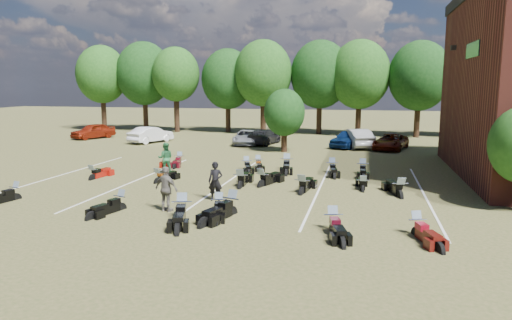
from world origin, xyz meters
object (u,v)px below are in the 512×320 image
(person_green, at_px, (166,158))
(motorcycle_7, at_px, (93,180))
(motorcycle_3, at_px, (219,213))
(car_0, at_px, (93,131))
(person_black, at_px, (215,181))
(car_4, at_px, (349,138))
(motorcycle_14, at_px, (180,164))
(motorcycle_0, at_px, (15,200))
(person_grey, at_px, (166,189))

(person_green, distance_m, motorcycle_7, 4.22)
(motorcycle_3, height_order, motorcycle_7, motorcycle_3)
(motorcycle_3, relative_size, motorcycle_7, 1.01)
(car_0, bearing_deg, motorcycle_7, -33.40)
(car_0, distance_m, motorcycle_3, 30.37)
(person_black, distance_m, motorcycle_3, 2.26)
(car_4, height_order, motorcycle_14, car_4)
(motorcycle_0, bearing_deg, motorcycle_7, 91.78)
(motorcycle_0, bearing_deg, motorcycle_3, 11.80)
(person_green, bearing_deg, car_0, -63.72)
(person_green, distance_m, person_grey, 8.41)
(motorcycle_0, bearing_deg, person_black, 23.94)
(motorcycle_3, xyz_separation_m, motorcycle_14, (-6.16, 10.51, 0.00))
(person_black, xyz_separation_m, motorcycle_14, (-5.38, 8.58, -0.89))
(motorcycle_0, relative_size, motorcycle_3, 0.99)
(motorcycle_7, bearing_deg, person_green, -135.22)
(person_black, relative_size, person_green, 0.96)
(car_0, height_order, motorcycle_7, car_0)
(car_4, xyz_separation_m, motorcycle_0, (-14.11, -21.77, -0.76))
(car_0, xyz_separation_m, motorcycle_3, (20.34, -22.54, -0.75))
(motorcycle_0, xyz_separation_m, motorcycle_14, (3.58, 10.57, 0.00))
(person_green, relative_size, motorcycle_7, 0.88)
(car_0, distance_m, person_green, 21.06)
(person_green, xyz_separation_m, motorcycle_7, (-3.20, -2.59, -0.93))
(car_0, distance_m, motorcycle_7, 21.11)
(car_4, height_order, person_green, person_green)
(person_grey, height_order, motorcycle_3, person_grey)
(car_0, distance_m, motorcycle_0, 24.97)
(person_green, bearing_deg, motorcycle_7, 21.20)
(car_4, distance_m, person_black, 20.45)
(person_grey, bearing_deg, person_black, -107.02)
(car_0, relative_size, motorcycle_0, 2.10)
(person_grey, relative_size, motorcycle_14, 0.90)
(person_black, bearing_deg, motorcycle_3, -73.74)
(person_green, bearing_deg, person_black, 114.30)
(person_black, height_order, motorcycle_0, person_black)
(person_black, height_order, motorcycle_14, person_black)
(motorcycle_0, distance_m, motorcycle_14, 11.16)
(person_grey, distance_m, motorcycle_0, 7.62)
(person_green, bearing_deg, motorcycle_14, -99.49)
(car_4, relative_size, person_grey, 2.37)
(car_0, distance_m, motorcycle_14, 18.61)
(motorcycle_0, bearing_deg, person_grey, 10.05)
(motorcycle_7, relative_size, motorcycle_14, 1.00)
(motorcycle_3, relative_size, motorcycle_14, 1.01)
(car_0, height_order, person_black, person_black)
(car_4, bearing_deg, person_black, -81.73)
(car_0, bearing_deg, person_black, -22.71)
(car_4, relative_size, motorcycle_3, 2.12)
(car_0, relative_size, person_green, 2.36)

